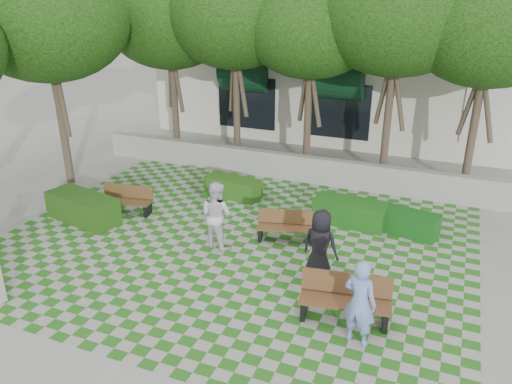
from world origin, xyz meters
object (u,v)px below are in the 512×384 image
at_px(hedge_midleft, 233,187).
at_px(person_blue, 360,302).
at_px(bench_mid, 286,227).
at_px(person_dark, 320,246).
at_px(hedge_west, 83,208).
at_px(bench_west, 127,200).
at_px(hedge_east, 405,222).
at_px(hedge_midright, 350,212).
at_px(person_white, 216,215).
at_px(bench_east, 345,299).

bearing_deg(hedge_midleft, person_blue, -47.25).
bearing_deg(bench_mid, person_dark, -62.84).
xyz_separation_m(hedge_midleft, hedge_west, (-3.25, -3.24, 0.08)).
distance_m(bench_mid, hedge_midleft, 3.34).
bearing_deg(hedge_midleft, bench_mid, -40.56).
bearing_deg(person_dark, hedge_west, 4.50).
xyz_separation_m(bench_west, hedge_midleft, (2.41, 2.32, -0.08)).
height_order(hedge_midleft, person_dark, person_dark).
xyz_separation_m(hedge_east, hedge_midright, (-1.50, -0.02, 0.04)).
bearing_deg(hedge_midleft, bench_west, -136.17).
distance_m(person_dark, person_white, 2.91).
xyz_separation_m(hedge_east, hedge_midleft, (-5.38, 0.53, 0.00)).
bearing_deg(person_blue, person_white, -15.84).
bearing_deg(person_blue, hedge_east, -78.89).
xyz_separation_m(hedge_west, person_blue, (8.37, -2.30, 0.49)).
relative_size(hedge_midleft, person_blue, 1.01).
bearing_deg(bench_east, bench_west, 150.92).
relative_size(person_blue, person_dark, 1.02).
bearing_deg(person_blue, bench_west, -9.11).
bearing_deg(bench_west, bench_mid, -7.99).
bearing_deg(hedge_east, hedge_midleft, 174.38).
xyz_separation_m(bench_mid, bench_west, (-4.95, -0.14, 0.00)).
distance_m(person_blue, person_dark, 2.24).
xyz_separation_m(hedge_midleft, person_blue, (5.12, -5.54, 0.57)).
distance_m(bench_mid, hedge_midright, 2.11).
distance_m(bench_west, hedge_east, 8.00).
relative_size(hedge_midright, hedge_midleft, 1.13).
distance_m(bench_west, hedge_west, 1.25).
bearing_deg(bench_west, hedge_midright, 6.03).
bearing_deg(bench_west, person_dark, -22.06).
distance_m(hedge_east, hedge_midleft, 5.41).
distance_m(hedge_east, person_dark, 3.56).
distance_m(bench_west, hedge_midleft, 3.35).
relative_size(hedge_midleft, person_white, 0.99).
relative_size(bench_east, hedge_west, 0.85).
height_order(hedge_west, person_blue, person_blue).
height_order(bench_west, hedge_midright, bench_west).
relative_size(bench_mid, person_blue, 0.92).
bearing_deg(bench_west, hedge_west, -141.58).
height_order(bench_east, person_white, person_white).
distance_m(hedge_west, person_white, 4.27).
distance_m(bench_mid, person_white, 1.90).
bearing_deg(person_white, bench_mid, -133.29).
distance_m(bench_east, hedge_midright, 4.48).
height_order(hedge_midleft, person_white, person_white).
bearing_deg(bench_east, hedge_midright, 92.17).
bearing_deg(bench_mid, bench_west, 167.96).
height_order(bench_east, hedge_midleft, bench_east).
bearing_deg(bench_east, person_blue, -66.57).
xyz_separation_m(hedge_midleft, person_white, (1.00, -3.17, 0.58)).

